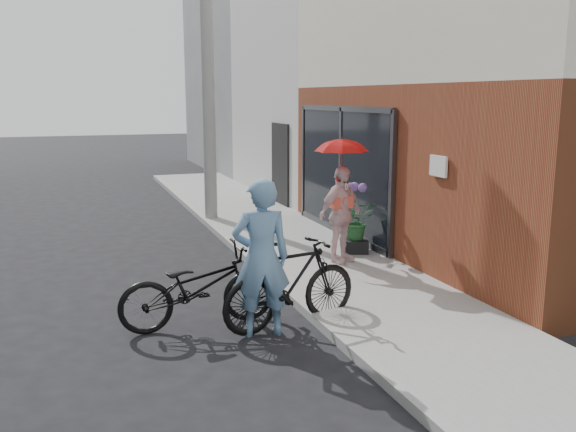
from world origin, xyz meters
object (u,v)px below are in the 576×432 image
utility_pole (208,64)px  bike_left (198,287)px  officer (261,258)px  kimono_woman (341,214)px  planter (356,245)px  bike_right (291,283)px

utility_pole → bike_left: utility_pole is taller
officer → bike_left: officer is taller
bike_left → utility_pole: bearing=-15.6°
kimono_woman → planter: 1.00m
officer → planter: bearing=-126.4°
officer → bike_right: size_ratio=1.02×
officer → bike_left: 0.93m
utility_pole → officer: size_ratio=3.70×
kimono_woman → planter: bearing=19.1°
utility_pole → planter: utility_pole is taller
utility_pole → kimono_woman: 5.25m
bike_left → bike_right: bike_right is taller
utility_pole → kimono_woman: bearing=-75.3°
utility_pole → bike_right: size_ratio=3.77×
bike_left → bike_right: size_ratio=1.05×
utility_pole → kimono_woman: size_ratio=4.40×
planter → bike_left: bearing=-145.2°
bike_left → bike_right: 1.14m
officer → bike_left: (-0.66, 0.49, -0.43)m
kimono_woman → utility_pole: bearing=80.9°
kimono_woman → planter: size_ratio=3.69×
bike_right → planter: 3.46m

